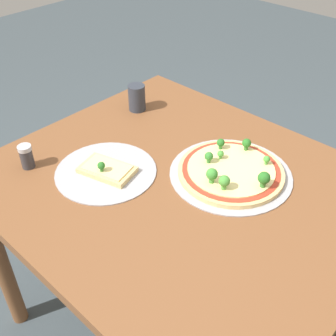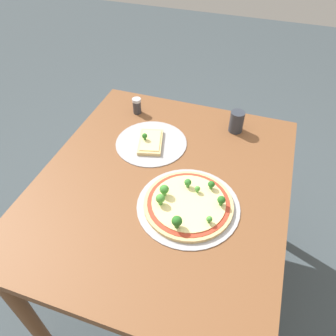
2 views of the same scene
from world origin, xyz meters
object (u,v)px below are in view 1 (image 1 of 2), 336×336
at_px(pizza_tray_whole, 231,171).
at_px(drinking_cup, 137,98).
at_px(dining_table, 180,206).
at_px(pizza_tray_slice, 106,170).
at_px(condiment_shaker, 26,156).

distance_m(pizza_tray_whole, drinking_cup, 0.50).
height_order(dining_table, pizza_tray_whole, pizza_tray_whole).
height_order(dining_table, pizza_tray_slice, pizza_tray_slice).
bearing_deg(pizza_tray_whole, dining_table, -124.66).
distance_m(pizza_tray_whole, pizza_tray_slice, 0.38).
bearing_deg(condiment_shaker, drinking_cup, 91.30).
distance_m(pizza_tray_slice, drinking_cup, 0.39).
height_order(dining_table, condiment_shaker, condiment_shaker).
xyz_separation_m(dining_table, drinking_cup, (-0.40, 0.21, 0.15)).
relative_size(dining_table, drinking_cup, 11.23).
relative_size(pizza_tray_slice, drinking_cup, 3.13).
relative_size(drinking_cup, condiment_shaker, 1.27).
relative_size(dining_table, pizza_tray_whole, 2.99).
bearing_deg(pizza_tray_slice, dining_table, 31.74).
height_order(pizza_tray_slice, drinking_cup, drinking_cup).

